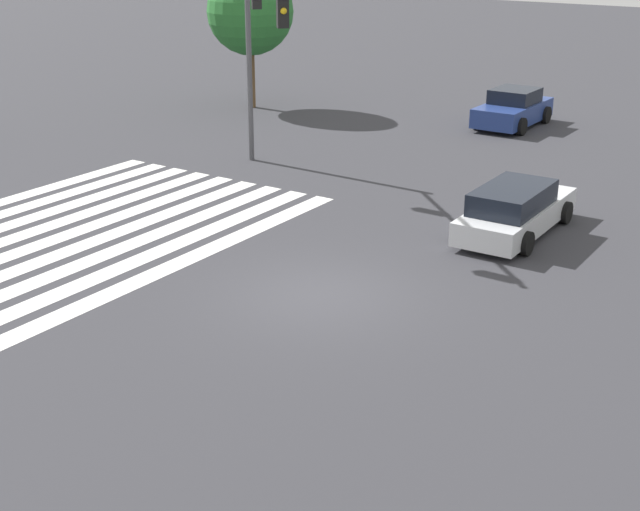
% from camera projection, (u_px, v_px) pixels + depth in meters
% --- Properties ---
extents(ground_plane, '(143.42, 143.42, 0.00)m').
position_uv_depth(ground_plane, '(320.00, 295.00, 19.57)').
color(ground_plane, '#333338').
extents(crosswalk_markings, '(12.23, 8.20, 0.01)m').
position_uv_depth(crosswalk_markings, '(79.00, 231.00, 23.55)').
color(crosswalk_markings, silver).
rests_on(crosswalk_markings, ground_plane).
extents(traffic_signal_mast, '(5.49, 5.49, 6.35)m').
position_uv_depth(traffic_signal_mast, '(258.00, 29.00, 26.63)').
color(traffic_signal_mast, '#47474C').
rests_on(traffic_signal_mast, ground_plane).
extents(car_0, '(4.15, 2.08, 1.47)m').
position_uv_depth(car_0, '(513.00, 109.00, 35.12)').
color(car_0, navy).
rests_on(car_0, ground_plane).
extents(car_2, '(4.69, 1.93, 1.34)m').
position_uv_depth(car_2, '(515.00, 210.00, 23.12)').
color(car_2, silver).
rests_on(car_2, ground_plane).
extents(tree_corner_b, '(3.66, 3.66, 5.90)m').
position_uv_depth(tree_corner_b, '(250.00, 11.00, 37.42)').
color(tree_corner_b, brown).
rests_on(tree_corner_b, ground_plane).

